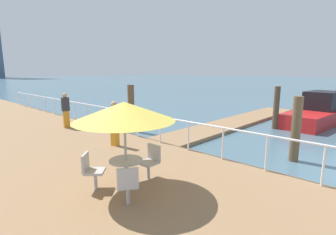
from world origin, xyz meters
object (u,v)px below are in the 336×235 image
Objects in this scene: cafe_chair_2 at (128,183)px; pedestrian_1 at (114,123)px; moored_boat_1 at (319,112)px; patio_umbrella at (124,112)px; pedestrian_0 at (66,110)px; cafe_table_round at (126,163)px; cafe_chair_1 at (91,168)px; cafe_chair_0 at (151,159)px.

pedestrian_1 reaches higher than cafe_chair_2.
moored_boat_1 is 7.43× the size of cafe_chair_2.
patio_umbrella is at bearing 54.78° from cafe_chair_2.
cafe_chair_2 is 8.80m from pedestrian_0.
cafe_chair_2 is at bearing -125.22° from cafe_table_round.
pedestrian_0 reaches higher than cafe_table_round.
pedestrian_1 is at bearing 58.93° from patio_umbrella.
moored_boat_1 is 3.87× the size of pedestrian_1.
pedestrian_1 is (2.55, 2.64, 0.37)m from cafe_chair_1.
cafe_chair_2 is 4.66m from pedestrian_1.
pedestrian_0 is at bearing 74.49° from cafe_table_round.
cafe_chair_0 and cafe_chair_2 have the same top height.
patio_umbrella is 1.62m from cafe_chair_1.
patio_umbrella reaches higher than pedestrian_0.
cafe_chair_1 is at bearing 94.60° from cafe_chair_2.
pedestrian_1 is (1.96, 3.25, 0.23)m from cafe_table_round.
pedestrian_0 reaches higher than cafe_chair_2.
moored_boat_1 is at bearing -0.69° from cafe_chair_2.
pedestrian_0 reaches higher than cafe_chair_0.
moored_boat_1 reaches higher than cafe_chair_2.
patio_umbrella is 1.34× the size of pedestrian_0.
cafe_table_round is (-14.30, 0.87, 0.36)m from moored_boat_1.
cafe_chair_0 is (0.85, 0.03, -0.14)m from cafe_table_round.
cafe_chair_0 is at bearing -109.01° from pedestrian_1.
cafe_chair_1 is 0.51× the size of pedestrian_0.
pedestrian_1 is (2.45, 3.94, 0.37)m from cafe_chair_2.
pedestrian_1 is at bearing 58.93° from cafe_table_round.
moored_boat_1 reaches higher than cafe_chair_1.
patio_umbrella is at bearing -105.51° from pedestrian_0.
pedestrian_1 reaches higher than cafe_table_round.
moored_boat_1 reaches higher than cafe_chair_0.
moored_boat_1 is 13.48m from cafe_chair_0.
patio_umbrella is at bearing -178.05° from cafe_chair_0.
cafe_table_round is at bearing -45.58° from cafe_chair_1.
cafe_chair_0 is at bearing -21.82° from cafe_chair_1.
pedestrian_0 is 1.03× the size of pedestrian_1.
patio_umbrella is at bearing -45.58° from cafe_chair_1.
cafe_chair_0 is 0.51× the size of pedestrian_0.
cafe_chair_1 is (-0.59, 0.61, -0.14)m from cafe_table_round.
cafe_chair_2 is at bearing 179.31° from moored_boat_1.
pedestrian_0 reaches higher than moored_boat_1.
moored_boat_1 is 7.43× the size of cafe_chair_0.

